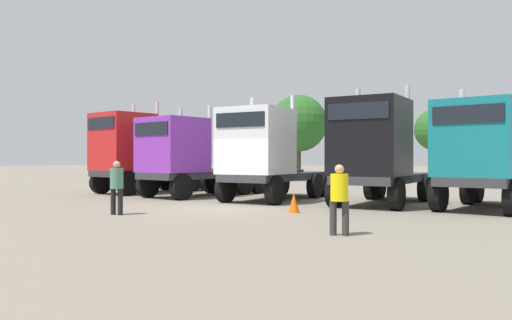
# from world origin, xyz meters

# --- Properties ---
(ground) EXTENTS (200.00, 200.00, 0.00)m
(ground) POSITION_xyz_m (0.00, 0.00, 0.00)
(ground) COLOR gray
(semi_truck_red) EXTENTS (3.21, 6.67, 4.52)m
(semi_truck_red) POSITION_xyz_m (-8.17, 3.59, 2.03)
(semi_truck_red) COLOR #333338
(semi_truck_red) RESTS_ON ground
(semi_truck_purple) EXTENTS (3.12, 6.59, 4.11)m
(semi_truck_purple) POSITION_xyz_m (-4.45, 3.17, 1.83)
(semi_truck_purple) COLOR #333338
(semi_truck_purple) RESTS_ON ground
(semi_truck_white) EXTENTS (2.94, 6.30, 4.31)m
(semi_truck_white) POSITION_xyz_m (-0.27, 3.21, 1.94)
(semi_truck_white) COLOR #333338
(semi_truck_white) RESTS_ON ground
(semi_truck_black) EXTENTS (2.86, 6.56, 4.45)m
(semi_truck_black) POSITION_xyz_m (4.21, 3.81, 2.02)
(semi_truck_black) COLOR #333338
(semi_truck_black) RESTS_ON ground
(semi_truck_teal) EXTENTS (2.98, 5.92, 4.21)m
(semi_truck_teal) POSITION_xyz_m (7.80, 4.11, 1.93)
(semi_truck_teal) COLOR #333338
(semi_truck_teal) RESTS_ON ground
(visitor_in_hivis) EXTENTS (0.49, 0.49, 1.61)m
(visitor_in_hivis) POSITION_xyz_m (6.08, -3.48, 0.93)
(visitor_in_hivis) COLOR #323232
(visitor_in_hivis) RESTS_ON ground
(visitor_with_camera) EXTENTS (0.46, 0.45, 1.67)m
(visitor_with_camera) POSITION_xyz_m (-1.41, -3.41, 0.96)
(visitor_with_camera) COLOR black
(visitor_with_camera) RESTS_ON ground
(traffic_cone_near) EXTENTS (0.36, 0.36, 0.63)m
(traffic_cone_near) POSITION_xyz_m (2.83, 0.18, 0.31)
(traffic_cone_near) COLOR #F2590C
(traffic_cone_near) RESTS_ON ground
(oak_far_left) EXTENTS (4.39, 4.39, 6.63)m
(oak_far_left) POSITION_xyz_m (-8.19, 20.47, 4.43)
(oak_far_left) COLOR #4C3823
(oak_far_left) RESTS_ON ground
(oak_far_centre) EXTENTS (3.13, 3.13, 5.42)m
(oak_far_centre) POSITION_xyz_m (1.10, 24.50, 3.82)
(oak_far_centre) COLOR #4C3823
(oak_far_centre) RESTS_ON ground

